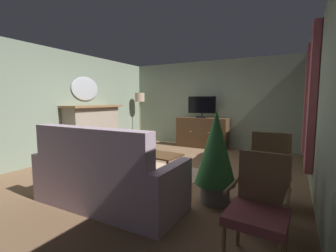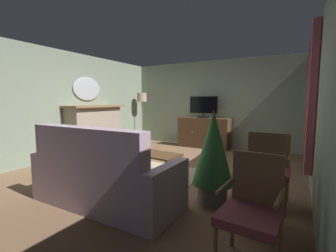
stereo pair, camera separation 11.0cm
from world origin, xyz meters
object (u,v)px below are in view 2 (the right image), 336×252
object	(u,v)px
television	(204,106)
tv_remote	(149,153)
side_chair_tucked_against_wall	(270,166)
cat	(136,156)
coffee_table	(153,155)
floor_lamp	(142,103)
potted_plant_small_fern_corner	(213,153)
tv_cabinet	(204,133)
fireplace	(95,131)
sofa_floral	(103,179)
side_chair_nearest_door	(252,207)
side_chair_beside_plant	(263,180)
wall_mirror_oval	(87,89)

from	to	relation	value
television	tv_remote	distance (m)	3.03
tv_remote	side_chair_tucked_against_wall	size ratio (longest dim) A/B	0.18
television	side_chair_tucked_against_wall	world-z (taller)	television
side_chair_tucked_against_wall	cat	bearing A→B (deg)	162.77
coffee_table	floor_lamp	size ratio (longest dim) A/B	0.67
potted_plant_small_fern_corner	tv_remote	bearing A→B (deg)	157.48
tv_cabinet	fireplace	bearing A→B (deg)	-135.28
fireplace	tv_cabinet	world-z (taller)	fireplace
sofa_floral	coffee_table	bearing A→B (deg)	96.36
fireplace	sofa_floral	distance (m)	3.30
floor_lamp	tv_cabinet	bearing A→B (deg)	4.08
cat	floor_lamp	bearing A→B (deg)	122.24
sofa_floral	side_chair_nearest_door	world-z (taller)	sofa_floral
side_chair_tucked_against_wall	floor_lamp	xyz separation A→B (m)	(-4.33, 3.02, 0.83)
television	side_chair_beside_plant	bearing A→B (deg)	-60.38
sofa_floral	side_chair_tucked_against_wall	bearing A→B (deg)	31.97
wall_mirror_oval	tv_cabinet	xyz separation A→B (m)	(2.46, 2.19, -1.29)
side_chair_nearest_door	potted_plant_small_fern_corner	xyz separation A→B (m)	(-0.69, 1.02, 0.19)
fireplace	cat	distance (m)	1.47
side_chair_nearest_door	coffee_table	bearing A→B (deg)	141.49
coffee_table	sofa_floral	bearing A→B (deg)	-83.64
wall_mirror_oval	tv_cabinet	distance (m)	3.54
side_chair_beside_plant	tv_cabinet	bearing A→B (deg)	119.28
side_chair_tucked_against_wall	potted_plant_small_fern_corner	bearing A→B (deg)	-149.90
side_chair_nearest_door	cat	world-z (taller)	side_chair_nearest_door
sofa_floral	floor_lamp	bearing A→B (deg)	119.57
side_chair_beside_plant	sofa_floral	bearing A→B (deg)	-165.18
wall_mirror_oval	tv_remote	bearing A→B (deg)	-17.28
wall_mirror_oval	side_chair_beside_plant	bearing A→B (deg)	-19.91
tv_cabinet	sofa_floral	size ratio (longest dim) A/B	0.74
television	coffee_table	size ratio (longest dim) A/B	0.77
potted_plant_small_fern_corner	side_chair_beside_plant	bearing A→B (deg)	-23.56
wall_mirror_oval	television	size ratio (longest dim) A/B	1.04
wall_mirror_oval	coffee_table	bearing A→B (deg)	-16.03
tv_cabinet	tv_remote	bearing A→B (deg)	-89.52
television	floor_lamp	xyz separation A→B (m)	(-2.16, -0.10, 0.10)
television	tv_remote	xyz separation A→B (m)	(0.02, -2.92, -0.81)
side_chair_tucked_against_wall	potted_plant_small_fern_corner	size ratio (longest dim) A/B	0.74
wall_mirror_oval	cat	distance (m)	2.29
side_chair_tucked_against_wall	floor_lamp	world-z (taller)	floor_lamp
tv_remote	side_chair_beside_plant	distance (m)	2.33
tv_cabinet	floor_lamp	size ratio (longest dim) A/B	0.92
side_chair_nearest_door	cat	size ratio (longest dim) A/B	1.42
wall_mirror_oval	side_chair_tucked_against_wall	distance (m)	4.89
fireplace	wall_mirror_oval	world-z (taller)	wall_mirror_oval
fireplace	side_chair_nearest_door	xyz separation A→B (m)	(4.39, -2.40, -0.11)
fireplace	side_chair_tucked_against_wall	size ratio (longest dim) A/B	1.77
wall_mirror_oval	cat	bearing A→B (deg)	-1.73
wall_mirror_oval	tv_remote	world-z (taller)	wall_mirror_oval
coffee_table	tv_remote	xyz separation A→B (m)	(-0.05, -0.04, 0.06)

